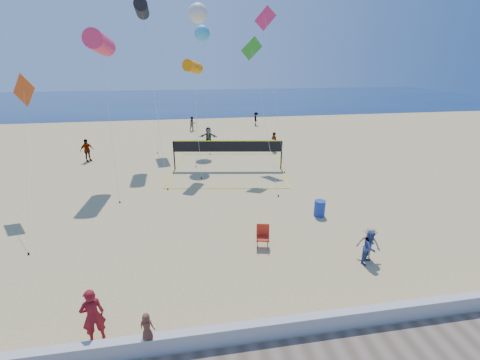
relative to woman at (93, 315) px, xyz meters
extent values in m
plane|color=tan|center=(3.96, 2.22, -0.91)|extent=(120.00, 120.00, 0.00)
cube|color=navy|center=(3.96, 64.22, -0.90)|extent=(140.00, 50.00, 0.03)
cube|color=#B3B3AE|center=(3.96, -0.78, -0.61)|extent=(32.00, 0.30, 0.60)
imported|color=maroon|center=(0.00, 0.00, 0.00)|extent=(0.78, 0.66, 1.83)
imported|color=brown|center=(1.64, -0.81, 0.11)|extent=(0.47, 0.37, 0.85)
imported|color=#334480|center=(10.24, 2.31, -0.18)|extent=(0.90, 0.87, 1.46)
imported|color=tan|center=(10.37, 2.62, -0.18)|extent=(1.10, 0.97, 1.47)
imported|color=gray|center=(-5.28, 19.59, 0.03)|extent=(1.13, 1.07, 1.88)
imported|color=gray|center=(5.10, 22.80, 0.04)|extent=(1.86, 0.96, 1.91)
imported|color=gray|center=(10.97, 20.02, -0.01)|extent=(0.73, 0.79, 1.81)
imported|color=gray|center=(3.76, 30.64, -0.07)|extent=(1.01, 0.92, 1.70)
imported|color=gray|center=(12.05, 32.96, -0.09)|extent=(0.76, 1.15, 1.66)
cube|color=red|center=(6.15, 4.16, -0.44)|extent=(0.68, 0.64, 0.06)
cube|color=red|center=(6.20, 4.38, -0.12)|extent=(0.58, 0.18, 0.58)
cylinder|color=black|center=(5.87, 4.00, -0.65)|extent=(0.09, 0.29, 0.75)
cylinder|color=black|center=(5.97, 4.41, -0.65)|extent=(0.09, 0.29, 0.75)
cylinder|color=black|center=(6.32, 3.90, -0.65)|extent=(0.09, 0.29, 0.75)
cylinder|color=black|center=(6.42, 4.31, -0.65)|extent=(0.09, 0.29, 0.75)
cylinder|color=#17339A|center=(9.93, 6.75, -0.47)|extent=(0.62, 0.62, 0.88)
cylinder|color=black|center=(1.97, 16.26, 0.19)|extent=(0.10, 0.10, 2.21)
cylinder|color=black|center=(10.16, 14.94, 0.19)|extent=(0.10, 0.10, 2.21)
cube|color=black|center=(6.07, 15.60, 0.88)|extent=(8.19, 1.33, 0.83)
cube|color=yellow|center=(6.07, 15.60, 1.33)|extent=(8.19, 1.34, 0.06)
cube|color=yellow|center=(5.41, 11.51, -0.90)|extent=(8.39, 1.39, 0.02)
cube|color=yellow|center=(6.72, 19.69, -0.90)|extent=(8.39, 1.39, 0.02)
cylinder|color=#E62B56|center=(-2.03, 14.99, 8.09)|extent=(1.39, 2.97, 1.58)
cylinder|color=silver|center=(-1.59, 12.65, 3.62)|extent=(0.91, 4.69, 8.96)
cylinder|color=black|center=(-1.14, 10.31, -0.86)|extent=(0.08, 0.08, 0.10)
cylinder|color=black|center=(0.18, 20.37, 10.77)|extent=(1.13, 2.48, 1.33)
cylinder|color=silver|center=(0.89, 16.16, 4.96)|extent=(1.43, 8.44, 11.65)
cylinder|color=black|center=(1.60, 11.94, -0.86)|extent=(0.08, 0.08, 0.10)
cylinder|color=orange|center=(3.73, 15.87, 6.63)|extent=(1.53, 2.09, 1.05)
cylinder|color=silver|center=(3.81, 14.79, 2.89)|extent=(0.19, 2.17, 7.50)
cylinder|color=black|center=(3.90, 13.72, -0.86)|extent=(0.08, 0.08, 0.10)
cube|color=#BB4111|center=(-5.41, 11.29, 5.56)|extent=(1.56, 0.98, 1.80)
cylinder|color=silver|center=(-4.75, 8.28, 2.35)|extent=(1.34, 6.03, 6.43)
cylinder|color=black|center=(-4.08, 5.27, -0.86)|extent=(0.08, 0.08, 0.10)
cube|color=#2A9226|center=(7.84, 15.53, 7.84)|extent=(1.59, 0.36, 1.60)
cylinder|color=silver|center=(8.15, 12.59, 3.49)|extent=(0.63, 5.89, 8.71)
cylinder|color=black|center=(8.45, 9.65, -0.86)|extent=(0.08, 0.08, 0.10)
cube|color=#CB275D|center=(9.53, 18.75, 10.11)|extent=(1.54, 0.97, 1.78)
cylinder|color=silver|center=(9.85, 16.36, 4.63)|extent=(0.66, 4.80, 10.98)
cylinder|color=black|center=(10.18, 13.97, -0.86)|extent=(0.08, 0.08, 0.10)
sphere|color=silver|center=(4.45, 20.33, 10.55)|extent=(1.98, 1.98, 1.50)
cylinder|color=silver|center=(4.03, 18.42, 4.84)|extent=(0.86, 3.85, 11.42)
cylinder|color=black|center=(3.61, 16.50, -0.86)|extent=(0.08, 0.08, 0.10)
sphere|color=#36A5E6|center=(4.90, 23.32, 9.34)|extent=(1.72, 1.72, 1.37)
cylinder|color=silver|center=(4.96, 21.60, 4.24)|extent=(0.12, 3.46, 10.20)
cylinder|color=black|center=(5.01, 19.87, -0.86)|extent=(0.08, 0.08, 0.10)
cylinder|color=silver|center=(1.04, 23.42, 6.22)|extent=(1.50, 4.74, 14.18)
cylinder|color=black|center=(0.30, 21.05, -0.86)|extent=(0.08, 0.08, 0.10)
camera|label=1|loc=(3.06, -8.07, 7.06)|focal=24.00mm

